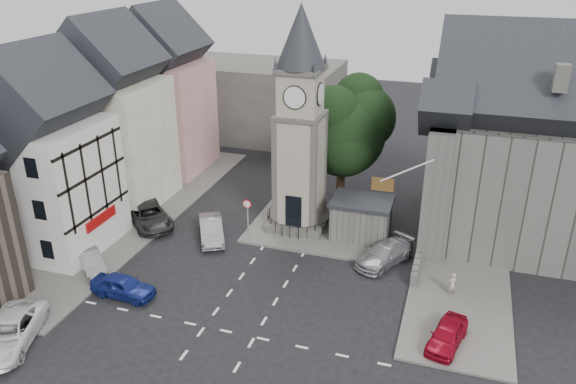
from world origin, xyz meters
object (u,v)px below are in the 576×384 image
(clock_tower, at_px, (300,123))
(car_west_blue, at_px, (123,286))
(stone_shelter, at_px, (361,219))
(car_east_red, at_px, (447,335))
(pedestrian, at_px, (452,284))

(clock_tower, distance_m, car_west_blue, 16.14)
(car_west_blue, bearing_deg, stone_shelter, -44.46)
(clock_tower, xyz_separation_m, car_east_red, (11.50, -10.92, -7.48))
(car_east_red, bearing_deg, clock_tower, 150.31)
(stone_shelter, relative_size, car_east_red, 1.14)
(stone_shelter, bearing_deg, car_west_blue, -136.38)
(car_west_blue, height_order, pedestrian, pedestrian)
(clock_tower, bearing_deg, car_east_red, -43.53)
(car_west_blue, bearing_deg, pedestrian, -69.95)
(stone_shelter, distance_m, pedestrian, 8.70)
(clock_tower, distance_m, stone_shelter, 8.15)
(clock_tower, xyz_separation_m, pedestrian, (11.50, -5.99, -7.35))
(clock_tower, height_order, car_east_red, clock_tower)
(clock_tower, relative_size, car_east_red, 4.30)
(stone_shelter, height_order, car_east_red, stone_shelter)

